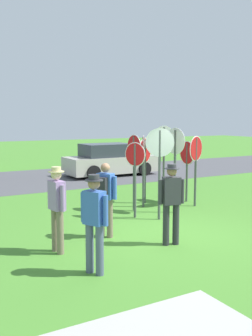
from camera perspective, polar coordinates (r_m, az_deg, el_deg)
name	(u,v)px	position (r m, az deg, el deg)	size (l,w,h in m)	color
ground_plane	(166,236)	(9.04, 5.99, -9.96)	(80.00, 80.00, 0.00)	#47842D
street_asphalt	(39,179)	(17.68, -12.69, -1.59)	(60.00, 6.40, 0.01)	#4C4C51
parked_car_on_street	(110,161)	(18.36, -2.44, 1.06)	(4.31, 2.04, 1.51)	#B7B2A3
stop_sign_leaning_right	(187,161)	(12.56, 8.99, 1.07)	(0.07, 0.76, 1.96)	#474C4C
stop_sign_far_back	(196,158)	(11.92, 10.27, 1.40)	(0.72, 0.31, 2.16)	#474C4C
stop_sign_leaning_left	(143,159)	(11.64, 2.59, 1.33)	(0.35, 0.57, 2.19)	#474C4C
stop_sign_low_front	(164,152)	(12.15, 5.61, 2.31)	(0.59, 0.24, 2.46)	#474C4C
stop_sign_rear_left	(145,159)	(12.18, 2.83, 1.41)	(0.70, 0.41, 2.09)	#474C4C
stop_sign_tallest	(134,160)	(11.15, 1.19, 1.20)	(0.08, 0.65, 2.22)	#474C4C
stop_sign_nearest	(135,167)	(10.35, 1.35, 0.09)	(0.27, 0.60, 2.05)	#474C4C
stop_sign_center_cluster	(175,155)	(10.99, 7.27, 1.91)	(0.12, 0.74, 2.42)	#474C4C
stop_sign_rear_right	(160,157)	(10.19, 4.99, 1.58)	(0.62, 0.48, 2.44)	#474C4C
person_in_dark_shirt	(94,218)	(6.66, -4.70, -7.41)	(0.36, 0.52, 1.74)	#4C5670
person_near_signs	(171,199)	(8.21, 6.71, -4.62)	(0.55, 0.31, 1.74)	#2D2D33
person_in_teal	(105,194)	(8.70, -3.12, -3.93)	(0.46, 0.49, 1.69)	#7A6B56
person_on_left	(57,204)	(7.80, -10.15, -5.32)	(0.32, 0.57, 1.74)	#7A6B56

